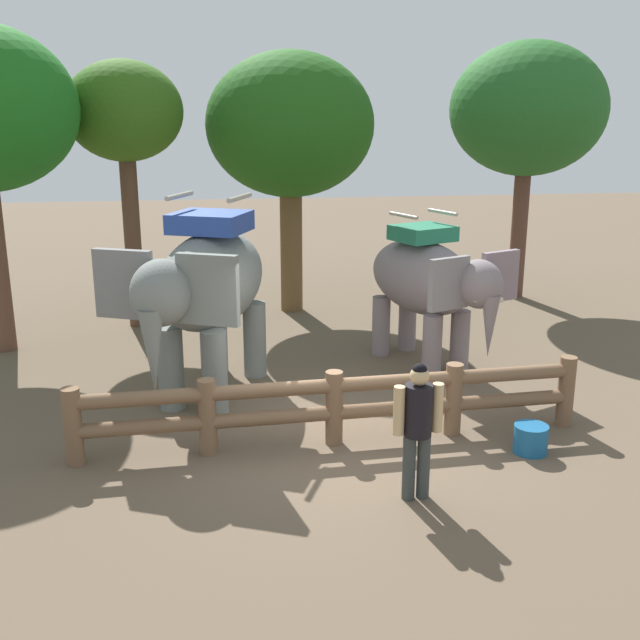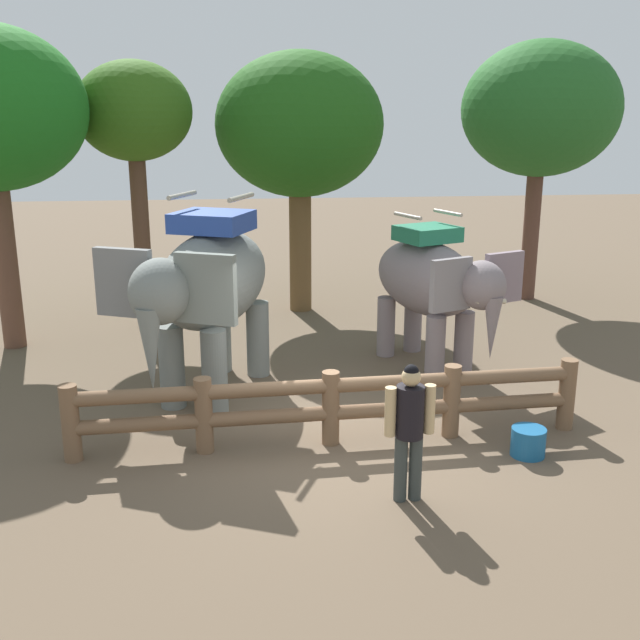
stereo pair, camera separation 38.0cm
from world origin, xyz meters
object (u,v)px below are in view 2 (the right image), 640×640
at_px(elephant_near_left, 208,286).
at_px(tree_back_center, 300,127).
at_px(tree_far_right, 134,116).
at_px(feed_bucket, 528,442).
at_px(log_fence, 331,403).
at_px(tourist_woman_in_black, 410,423).
at_px(tree_deep_back, 540,111).
at_px(elephant_center, 433,283).

bearing_deg(elephant_near_left, tree_back_center, 70.29).
bearing_deg(tree_far_right, feed_bucket, -50.89).
xyz_separation_m(log_fence, tree_far_right, (-3.23, 6.48, 3.74)).
height_order(elephant_near_left, feed_bucket, elephant_near_left).
xyz_separation_m(log_fence, tourist_woman_in_black, (0.72, -1.64, 0.37)).
relative_size(log_fence, elephant_near_left, 1.87).
distance_m(elephant_near_left, feed_bucket, 5.31).
relative_size(log_fence, tree_back_center, 1.25).
distance_m(tourist_woman_in_black, feed_bucket, 2.25).
bearing_deg(tree_deep_back, elephant_near_left, -142.58).
distance_m(log_fence, tree_deep_back, 10.43).
bearing_deg(elephant_center, elephant_near_left, -166.15).
distance_m(log_fence, elephant_center, 3.82).
height_order(tree_back_center, feed_bucket, tree_back_center).
height_order(tree_deep_back, feed_bucket, tree_deep_back).
xyz_separation_m(tree_back_center, tree_deep_back, (5.60, 0.48, 0.34)).
relative_size(tourist_woman_in_black, feed_bucket, 3.69).
bearing_deg(elephant_center, tree_back_center, 114.63).
height_order(elephant_center, tree_back_center, tree_back_center).
relative_size(tree_deep_back, feed_bucket, 13.12).
bearing_deg(tree_far_right, tree_back_center, 13.43).
bearing_deg(feed_bucket, tourist_woman_in_black, -152.14).
bearing_deg(tree_back_center, elephant_center, -65.37).
xyz_separation_m(log_fence, tree_back_center, (0.19, 7.30, 3.50)).
bearing_deg(elephant_center, tree_deep_back, 52.73).
height_order(log_fence, feed_bucket, log_fence).
distance_m(tree_far_right, tree_deep_back, 9.11).
height_order(elephant_center, tree_deep_back, tree_deep_back).
relative_size(log_fence, elephant_center, 2.17).
relative_size(tree_far_right, tree_deep_back, 0.90).
distance_m(log_fence, tree_back_center, 8.10).
bearing_deg(tree_back_center, tree_far_right, -166.57).
bearing_deg(feed_bucket, tree_far_right, 129.11).
relative_size(elephant_center, tree_deep_back, 0.54).
height_order(log_fence, tourist_woman_in_black, tourist_woman_in_black).
distance_m(log_fence, tree_far_right, 8.15).
bearing_deg(tourist_woman_in_black, tree_back_center, 93.39).
bearing_deg(feed_bucket, log_fence, 165.67).
height_order(elephant_center, tourist_woman_in_black, elephant_center).
distance_m(elephant_center, tourist_woman_in_black, 4.90).
bearing_deg(tourist_woman_in_black, elephant_center, 72.77).
bearing_deg(elephant_near_left, tourist_woman_in_black, -56.91).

